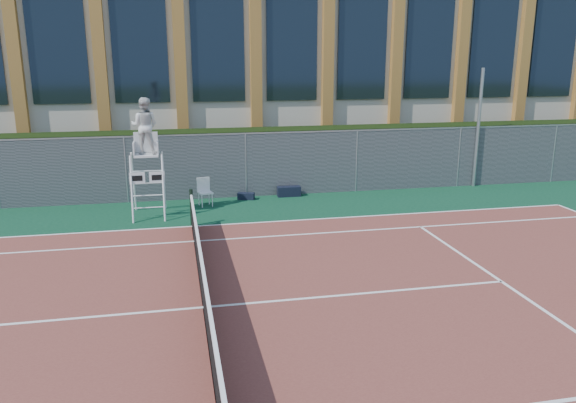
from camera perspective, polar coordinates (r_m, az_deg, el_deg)
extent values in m
plane|color=#233814|center=(11.23, -8.53, -10.73)|extent=(120.00, 120.00, 0.00)
cube|color=#0C3622|center=(12.14, -8.81, -8.72)|extent=(36.00, 20.00, 0.01)
cube|color=brown|center=(11.22, -8.53, -10.63)|extent=(23.77, 10.97, 0.02)
cylinder|color=black|center=(16.32, -9.76, -0.64)|extent=(0.10, 0.10, 1.10)
cube|color=black|center=(11.04, -8.62, -8.56)|extent=(0.03, 11.00, 0.86)
cube|color=white|center=(10.87, -8.71, -6.36)|extent=(0.06, 11.20, 0.07)
cube|color=black|center=(20.50, -10.30, 4.00)|extent=(40.00, 1.40, 2.20)
cube|color=beige|center=(28.18, -11.05, 12.71)|extent=(44.00, 10.00, 8.00)
cylinder|color=#9EA0A5|center=(22.02, 18.75, 7.04)|extent=(0.12, 0.12, 4.37)
cylinder|color=white|center=(17.13, -15.59, 1.13)|extent=(0.06, 0.55, 1.98)
cylinder|color=white|center=(17.09, -12.54, 1.29)|extent=(0.06, 0.55, 1.98)
cylinder|color=white|center=(18.12, -15.40, 1.85)|extent=(0.06, 0.55, 1.98)
cylinder|color=white|center=(18.08, -12.51, 2.00)|extent=(0.06, 0.55, 1.98)
cube|color=white|center=(17.42, -14.20, 4.59)|extent=(0.71, 0.61, 0.06)
cube|color=white|center=(17.65, -14.23, 5.88)|extent=(0.71, 0.05, 0.61)
cube|color=white|center=(17.15, -15.07, 2.31)|extent=(0.45, 0.03, 0.35)
cube|color=white|center=(17.12, -13.17, 2.41)|extent=(0.45, 0.03, 0.35)
imported|color=silver|center=(17.35, -14.37, 7.45)|extent=(0.95, 0.82, 1.68)
cube|color=silver|center=(18.48, -8.40, 0.90)|extent=(0.52, 0.52, 0.04)
cube|color=silver|center=(18.60, -8.60, 1.75)|extent=(0.42, 0.14, 0.46)
cylinder|color=silver|center=(18.33, -8.72, 0.01)|extent=(0.03, 0.03, 0.43)
cylinder|color=silver|center=(18.42, -7.69, 0.13)|extent=(0.03, 0.03, 0.43)
cylinder|color=silver|center=(18.65, -9.04, 0.25)|extent=(0.03, 0.03, 0.43)
cylinder|color=silver|center=(18.74, -8.02, 0.37)|extent=(0.03, 0.03, 0.43)
cube|color=black|center=(19.64, 0.09, 1.04)|extent=(0.81, 0.33, 0.34)
cube|color=black|center=(19.27, -4.29, 0.55)|extent=(0.61, 0.41, 0.23)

